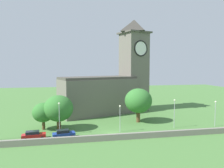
% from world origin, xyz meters
% --- Properties ---
extents(ground_plane, '(200.00, 200.00, 0.00)m').
position_xyz_m(ground_plane, '(0.00, 15.00, 0.00)').
color(ground_plane, '#477538').
extents(church, '(31.29, 18.35, 30.65)m').
position_xyz_m(church, '(4.52, 22.77, 9.76)').
color(church, '#666056').
rests_on(church, ground).
extents(quay_barrier, '(54.75, 0.70, 1.26)m').
position_xyz_m(quay_barrier, '(0.00, -4.43, 0.63)').
color(quay_barrier, gray).
rests_on(quay_barrier, ground).
extents(car_red, '(4.91, 2.46, 1.68)m').
position_xyz_m(car_red, '(-16.81, -0.65, 0.85)').
color(car_red, red).
rests_on(car_red, ground).
extents(car_blue, '(4.83, 2.61, 1.72)m').
position_xyz_m(car_blue, '(-10.74, -1.03, 0.87)').
color(car_blue, '#233D9E').
rests_on(car_blue, ground).
extents(streetlamp_west_mid, '(0.44, 0.44, 7.21)m').
position_xyz_m(streetlamp_west_mid, '(-11.64, 0.98, 4.79)').
color(streetlamp_west_mid, '#9EA0A5').
rests_on(streetlamp_west_mid, ground).
extents(streetlamp_central, '(0.44, 0.44, 6.19)m').
position_xyz_m(streetlamp_central, '(1.81, 0.77, 4.21)').
color(streetlamp_central, '#9EA0A5').
rests_on(streetlamp_central, ground).
extents(streetlamp_east_mid, '(0.44, 0.44, 7.00)m').
position_xyz_m(streetlamp_east_mid, '(15.52, 1.55, 4.67)').
color(streetlamp_east_mid, '#9EA0A5').
rests_on(streetlamp_east_mid, ground).
extents(streetlamp_east_end, '(0.44, 0.44, 6.40)m').
position_xyz_m(streetlamp_east_end, '(26.18, 0.91, 4.33)').
color(streetlamp_east_end, '#9EA0A5').
rests_on(streetlamp_east_end, ground).
extents(tree_churchyard, '(6.87, 6.87, 8.22)m').
position_xyz_m(tree_churchyard, '(-12.00, 5.25, 5.10)').
color(tree_churchyard, brown).
rests_on(tree_churchyard, ground).
extents(tree_riverside_west, '(5.11, 5.11, 6.42)m').
position_xyz_m(tree_riverside_west, '(-15.59, 6.14, 4.09)').
color(tree_riverside_west, brown).
rests_on(tree_riverside_west, ground).
extents(tree_riverside_east, '(7.27, 7.27, 9.11)m').
position_xyz_m(tree_riverside_east, '(8.62, 8.52, 5.80)').
color(tree_riverside_east, brown).
rests_on(tree_riverside_east, ground).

